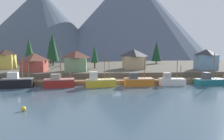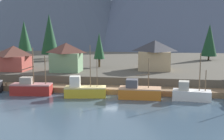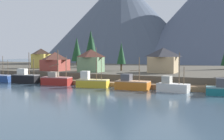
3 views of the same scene
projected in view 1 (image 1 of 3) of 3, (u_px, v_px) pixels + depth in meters
ground_plane at (110, 76)px, 69.85m from camera, size 400.00×400.00×1.00m
dock at (116, 81)px, 51.91m from camera, size 80.00×4.00×1.60m
shoreline_bank at (108, 68)px, 81.55m from camera, size 400.00×56.00×2.50m
mountain_west_peak at (41, 25)px, 168.58m from camera, size 113.99×113.99×60.47m
mountain_central_peak at (131, 15)px, 188.57m from camera, size 150.31×150.31×83.35m
fishing_boat_black at (17, 82)px, 46.00m from camera, size 7.08×3.22×7.80m
fishing_boat_red at (59, 82)px, 46.71m from camera, size 7.36×3.54×8.44m
fishing_boat_yellow at (100, 82)px, 47.37m from camera, size 7.46×3.90×9.00m
fishing_boat_orange at (138, 81)px, 48.58m from camera, size 7.15×3.22×6.90m
fishing_boat_white at (171, 81)px, 49.36m from camera, size 6.41×3.27×7.87m
fishing_boat_teal at (209, 81)px, 49.95m from camera, size 7.40×3.75×8.19m
house_tan at (134, 59)px, 65.11m from camera, size 7.25×6.10×6.58m
house_green at (76, 61)px, 58.15m from camera, size 6.54×4.63×6.17m
house_blue at (206, 59)px, 62.82m from camera, size 6.31×4.89×6.59m
house_red at (35, 62)px, 57.40m from camera, size 6.81×6.40×5.42m
house_yellow at (6, 59)px, 64.50m from camera, size 5.65×4.28×6.56m
conifer_near_left at (156, 51)px, 88.11m from camera, size 4.41×4.41×10.25m
conifer_near_right at (29, 49)px, 85.35m from camera, size 4.44×4.44×11.25m
conifer_mid_left at (50, 49)px, 81.27m from camera, size 3.47×3.47×11.29m
conifer_mid_right at (95, 54)px, 66.44m from camera, size 2.59×2.59×8.15m
conifer_back_left at (53, 47)px, 75.85m from camera, size 4.86×4.86×12.99m
channel_buoy at (24, 109)px, 28.53m from camera, size 0.70×0.70×0.70m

